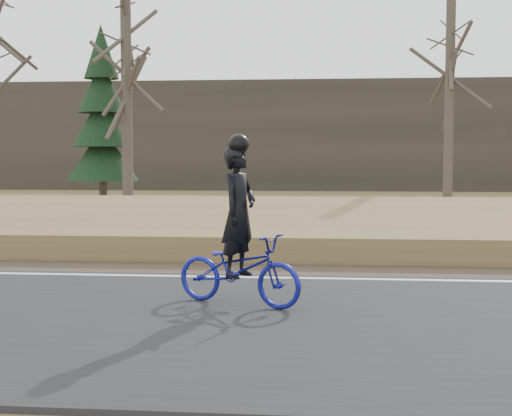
{
  "coord_description": "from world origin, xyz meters",
  "views": [
    {
      "loc": [
        3.26,
        -10.45,
        1.91
      ],
      "look_at": [
        2.23,
        0.5,
        1.1
      ],
      "focal_mm": 50.0,
      "sensor_mm": 36.0,
      "label": 1
    }
  ],
  "objects": [
    {
      "name": "ground",
      "position": [
        0.0,
        0.0,
        0.0
      ],
      "size": [
        120.0,
        120.0,
        0.0
      ],
      "primitive_type": "plane",
      "color": "olive",
      "rests_on": "ground"
    },
    {
      "name": "cyclist",
      "position": [
        2.23,
        -1.77,
        0.73
      ],
      "size": [
        1.8,
        1.2,
        2.11
      ],
      "rotation": [
        0.0,
        0.0,
        1.18
      ],
      "color": "navy",
      "rests_on": "road"
    },
    {
      "name": "ballast",
      "position": [
        0.0,
        8.0,
        0.23
      ],
      "size": [
        120.0,
        3.0,
        0.45
      ],
      "primitive_type": "cube",
      "color": "slate",
      "rests_on": "ground"
    },
    {
      "name": "embankment",
      "position": [
        0.0,
        4.2,
        0.22
      ],
      "size": [
        120.0,
        5.0,
        0.44
      ],
      "primitive_type": "cube",
      "color": "olive",
      "rests_on": "ground"
    },
    {
      "name": "treeline_backdrop",
      "position": [
        0.0,
        30.0,
        3.0
      ],
      "size": [
        120.0,
        4.0,
        6.0
      ],
      "primitive_type": "cube",
      "color": "#383328",
      "rests_on": "ground"
    },
    {
      "name": "shoulder",
      "position": [
        0.0,
        1.2,
        0.02
      ],
      "size": [
        120.0,
        1.6,
        0.04
      ],
      "primitive_type": "cube",
      "color": "#473A2B",
      "rests_on": "ground"
    },
    {
      "name": "road",
      "position": [
        0.0,
        -2.5,
        0.03
      ],
      "size": [
        120.0,
        6.0,
        0.06
      ],
      "primitive_type": "cube",
      "color": "black",
      "rests_on": "ground"
    },
    {
      "name": "bare_tree_center",
      "position": [
        8.02,
        17.36,
        4.45
      ],
      "size": [
        0.36,
        0.36,
        8.9
      ],
      "primitive_type": "cylinder",
      "color": "brown",
      "rests_on": "ground"
    },
    {
      "name": "railroad",
      "position": [
        0.0,
        8.0,
        0.53
      ],
      "size": [
        120.0,
        2.4,
        0.29
      ],
      "color": "black",
      "rests_on": "ballast"
    },
    {
      "name": "conifer",
      "position": [
        -4.74,
        14.9,
        3.14
      ],
      "size": [
        2.6,
        2.6,
        6.63
      ],
      "color": "brown",
      "rests_on": "ground"
    },
    {
      "name": "bare_tree_near_left",
      "position": [
        -3.37,
        13.28,
        3.98
      ],
      "size": [
        0.36,
        0.36,
        7.96
      ],
      "primitive_type": "cylinder",
      "color": "brown",
      "rests_on": "ground"
    },
    {
      "name": "edge_line",
      "position": [
        0.0,
        0.2,
        0.07
      ],
      "size": [
        120.0,
        0.12,
        0.01
      ],
      "primitive_type": "cube",
      "color": "silver",
      "rests_on": "road"
    }
  ]
}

